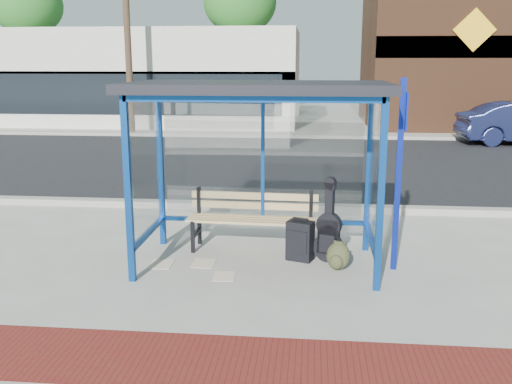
# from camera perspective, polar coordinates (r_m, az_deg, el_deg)

# --- Properties ---
(ground) EXTENTS (120.00, 120.00, 0.00)m
(ground) POSITION_cam_1_polar(r_m,az_deg,el_deg) (7.77, 0.18, -7.21)
(ground) COLOR #B2ADA0
(ground) RESTS_ON ground
(brick_paver_strip) EXTENTS (60.00, 1.00, 0.01)m
(brick_paver_strip) POSITION_cam_1_polar(r_m,az_deg,el_deg) (5.42, -2.56, -16.61)
(brick_paver_strip) COLOR maroon
(brick_paver_strip) RESTS_ON ground
(curb_near) EXTENTS (60.00, 0.25, 0.12)m
(curb_near) POSITION_cam_1_polar(r_m,az_deg,el_deg) (10.52, 1.69, -1.48)
(curb_near) COLOR gray
(curb_near) RESTS_ON ground
(street_asphalt) EXTENTS (60.00, 10.00, 0.00)m
(street_asphalt) POSITION_cam_1_polar(r_m,az_deg,el_deg) (15.51, 3.01, 2.98)
(street_asphalt) COLOR black
(street_asphalt) RESTS_ON ground
(curb_far) EXTENTS (60.00, 0.25, 0.12)m
(curb_far) POSITION_cam_1_polar(r_m,az_deg,el_deg) (20.54, 3.69, 5.58)
(curb_far) COLOR gray
(curb_far) RESTS_ON ground
(far_sidewalk) EXTENTS (60.00, 4.00, 0.01)m
(far_sidewalk) POSITION_cam_1_polar(r_m,az_deg,el_deg) (22.43, 3.86, 6.05)
(far_sidewalk) COLOR #B2ADA0
(far_sidewalk) RESTS_ON ground
(bus_shelter) EXTENTS (3.30, 1.80, 2.42)m
(bus_shelter) POSITION_cam_1_polar(r_m,az_deg,el_deg) (7.39, 0.24, 8.24)
(bus_shelter) COLOR navy
(bus_shelter) RESTS_ON ground
(storefront_white) EXTENTS (18.00, 6.04, 4.00)m
(storefront_white) POSITION_cam_1_polar(r_m,az_deg,el_deg) (27.05, -15.64, 11.02)
(storefront_white) COLOR silver
(storefront_white) RESTS_ON ground
(storefront_brown) EXTENTS (10.00, 7.08, 6.40)m
(storefront_brown) POSITION_cam_1_polar(r_m,az_deg,el_deg) (26.78, 22.09, 13.13)
(storefront_brown) COLOR #59331E
(storefront_brown) RESTS_ON ground
(tree_left) EXTENTS (3.60, 3.60, 7.03)m
(tree_left) POSITION_cam_1_polar(r_m,az_deg,el_deg) (32.86, -21.92, 16.88)
(tree_left) COLOR #4C3826
(tree_left) RESTS_ON ground
(tree_mid) EXTENTS (3.60, 3.60, 7.03)m
(tree_mid) POSITION_cam_1_polar(r_m,az_deg,el_deg) (29.63, -1.62, 18.29)
(tree_mid) COLOR #4C3826
(tree_mid) RESTS_ON ground
(utility_pole_west) EXTENTS (1.60, 0.24, 8.00)m
(utility_pole_west) POSITION_cam_1_polar(r_m,az_deg,el_deg) (21.77, -12.80, 16.39)
(utility_pole_west) COLOR #4C3826
(utility_pole_west) RESTS_ON ground
(bench) EXTENTS (1.88, 0.54, 0.88)m
(bench) POSITION_cam_1_polar(r_m,az_deg,el_deg) (8.21, -0.32, -2.45)
(bench) COLOR black
(bench) RESTS_ON ground
(guitar_bag) EXTENTS (0.42, 0.25, 1.11)m
(guitar_bag) POSITION_cam_1_polar(r_m,az_deg,el_deg) (7.81, 7.30, -4.08)
(guitar_bag) COLOR black
(guitar_bag) RESTS_ON ground
(suitcase) EXTENTS (0.40, 0.32, 0.60)m
(suitcase) POSITION_cam_1_polar(r_m,az_deg,el_deg) (7.85, 4.43, -4.89)
(suitcase) COLOR black
(suitcase) RESTS_ON ground
(backpack) EXTENTS (0.36, 0.34, 0.37)m
(backpack) POSITION_cam_1_polar(r_m,az_deg,el_deg) (7.59, 8.19, -6.41)
(backpack) COLOR #31331C
(backpack) RESTS_ON ground
(sign_post) EXTENTS (0.11, 0.31, 2.48)m
(sign_post) POSITION_cam_1_polar(r_m,az_deg,el_deg) (7.46, 14.17, 2.66)
(sign_post) COLOR navy
(sign_post) RESTS_ON ground
(newspaper_a) EXTENTS (0.32, 0.40, 0.01)m
(newspaper_a) POSITION_cam_1_polar(r_m,az_deg,el_deg) (7.86, -9.47, -7.12)
(newspaper_a) COLOR white
(newspaper_a) RESTS_ON ground
(newspaper_b) EXTENTS (0.29, 0.36, 0.01)m
(newspaper_b) POSITION_cam_1_polar(r_m,az_deg,el_deg) (7.35, -3.22, -8.41)
(newspaper_b) COLOR white
(newspaper_b) RESTS_ON ground
(newspaper_c) EXTENTS (0.30, 0.38, 0.01)m
(newspaper_c) POSITION_cam_1_polar(r_m,az_deg,el_deg) (7.82, -5.25, -7.11)
(newspaper_c) COLOR white
(newspaper_c) RESTS_ON ground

